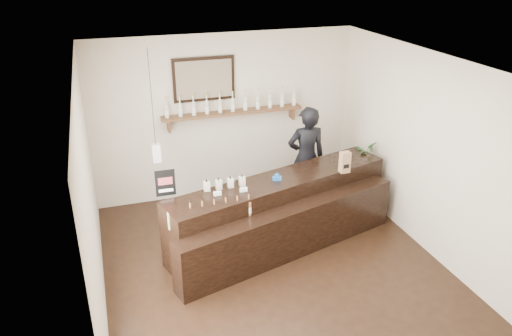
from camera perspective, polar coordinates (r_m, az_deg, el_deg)
The scene contains 10 objects.
ground at distance 7.02m, azimuth 2.11°, elevation -11.26°, with size 5.00×5.00×0.00m, color black.
room_shell at distance 6.19m, azimuth 2.35°, elevation 1.69°, with size 5.00×5.00×5.00m.
back_wall_decor at distance 8.28m, azimuth -4.41°, elevation 7.89°, with size 2.66×0.96×1.69m.
counter at distance 7.32m, azimuth 3.06°, elevation -5.35°, with size 3.59×1.88×1.16m.
promo_sign at distance 6.73m, azimuth -10.32°, elevation -1.69°, with size 0.26×0.03×0.37m.
paper_bag at distance 7.43m, azimuth 10.12°, elevation 0.66°, with size 0.15×0.11×0.32m.
tape_dispenser at distance 7.11m, azimuth 2.42°, elevation -1.11°, with size 0.13×0.07×0.11m.
side_cabinet at distance 8.60m, azimuth 11.79°, elevation -1.97°, with size 0.38×0.51×0.71m.
potted_plant at distance 8.37m, azimuth 12.12°, elevation 1.53°, with size 0.39×0.34×0.43m, color #2A6127.
shopkeeper at distance 8.18m, azimuth 5.77°, elevation 1.91°, with size 0.72×0.47×1.97m, color black.
Camera 1 is at (-2.02, -5.36, 4.07)m, focal length 35.00 mm.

